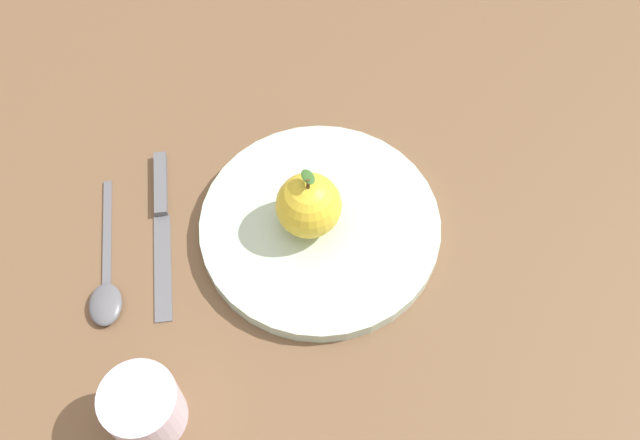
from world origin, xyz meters
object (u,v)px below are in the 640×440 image
(dinner_plate, at_px, (320,224))
(knife, at_px, (162,217))
(apple, at_px, (309,209))
(cup, at_px, (143,406))
(spoon, at_px, (106,286))

(dinner_plate, height_order, knife, dinner_plate)
(apple, distance_m, cup, 0.25)
(knife, relative_size, spoon, 1.14)
(knife, xyz_separation_m, spoon, (-0.08, 0.05, 0.00))
(apple, height_order, cup, apple)
(dinner_plate, height_order, apple, apple)
(apple, distance_m, spoon, 0.23)
(apple, bearing_deg, dinner_plate, -65.84)
(cup, relative_size, knife, 0.34)
(apple, height_order, spoon, apple)
(dinner_plate, xyz_separation_m, cup, (-0.20, 0.16, 0.03))
(spoon, bearing_deg, cup, -156.22)
(dinner_plate, relative_size, cup, 3.63)
(knife, distance_m, spoon, 0.10)
(knife, bearing_deg, apple, -97.35)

